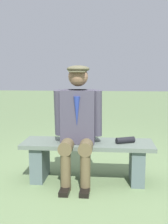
{
  "coord_description": "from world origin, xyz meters",
  "views": [
    {
      "loc": [
        -0.25,
        3.13,
        1.27
      ],
      "look_at": [
        0.04,
        0.0,
        0.81
      ],
      "focal_mm": 44.64,
      "sensor_mm": 36.0,
      "label": 1
    }
  ],
  "objects": [
    {
      "name": "rolled_magazine",
      "position": [
        -0.43,
        0.01,
        0.5
      ],
      "size": [
        0.23,
        0.15,
        0.07
      ],
      "primitive_type": "cylinder",
      "rotation": [
        0.0,
        1.57,
        0.42
      ],
      "color": "black",
      "rests_on": "bench"
    },
    {
      "name": "bench",
      "position": [
        0.0,
        0.0,
        0.3
      ],
      "size": [
        1.51,
        0.48,
        0.46
      ],
      "color": "#59665B",
      "rests_on": "ground"
    },
    {
      "name": "seated_man",
      "position": [
        0.11,
        0.06,
        0.73
      ],
      "size": [
        0.55,
        0.64,
        1.34
      ],
      "color": "#3F3C4B",
      "rests_on": "ground"
    },
    {
      "name": "ground_plane",
      "position": [
        0.0,
        0.0,
        0.0
      ],
      "size": [
        30.0,
        30.0,
        0.0
      ],
      "primitive_type": "plane",
      "color": "#657E51"
    }
  ]
}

